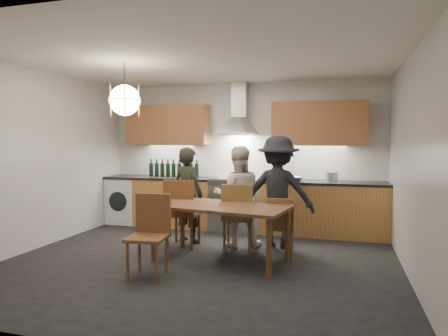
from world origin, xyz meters
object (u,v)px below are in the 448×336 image
(chair_back_left, at_px, (181,209))
(stock_pot, at_px, (332,177))
(person_mid, at_px, (238,196))
(mixing_bowl, at_px, (295,179))
(person_left, at_px, (188,195))
(chair_front, at_px, (150,229))
(dining_table, at_px, (220,211))
(person_right, at_px, (278,192))
(wine_bottles, at_px, (174,168))

(chair_back_left, distance_m, stock_pot, 2.55)
(person_mid, bearing_deg, mixing_bowl, -143.72)
(person_left, bearing_deg, chair_front, 115.74)
(person_left, bearing_deg, dining_table, 154.11)
(dining_table, xyz_separation_m, chair_front, (-0.63, -0.73, -0.11))
(person_mid, bearing_deg, chair_front, 49.46)
(chair_front, height_order, mixing_bowl, mixing_bowl)
(person_right, bearing_deg, chair_front, 51.25)
(person_left, bearing_deg, stock_pot, -132.40)
(chair_back_left, bearing_deg, person_right, -164.37)
(dining_table, xyz_separation_m, wine_bottles, (-1.47, 1.89, 0.41))
(dining_table, distance_m, stock_pot, 2.33)
(dining_table, bearing_deg, mixing_bowl, 76.75)
(stock_pot, bearing_deg, dining_table, -125.91)
(dining_table, bearing_deg, wine_bottles, 137.36)
(person_mid, bearing_deg, stock_pot, -159.09)
(person_mid, relative_size, mixing_bowl, 5.11)
(chair_front, distance_m, stock_pot, 3.30)
(mixing_bowl, bearing_deg, stock_pot, 4.32)
(dining_table, xyz_separation_m, mixing_bowl, (0.76, 1.82, 0.28))
(person_mid, height_order, mixing_bowl, person_mid)
(wine_bottles, bearing_deg, person_mid, -35.49)
(chair_back_left, relative_size, chair_front, 1.07)
(chair_front, relative_size, person_left, 0.64)
(person_mid, bearing_deg, wine_bottles, -52.88)
(person_mid, xyz_separation_m, wine_bottles, (-1.50, 1.07, 0.32))
(person_mid, height_order, wine_bottles, person_mid)
(chair_front, relative_size, person_right, 0.58)
(chair_front, xyz_separation_m, person_left, (-0.13, 1.54, 0.19))
(dining_table, relative_size, mixing_bowl, 6.43)
(chair_back_left, distance_m, person_left, 0.39)
(chair_back_left, relative_size, wine_bottles, 1.02)
(person_mid, xyz_separation_m, person_right, (0.59, 0.09, 0.07))
(chair_back_left, xyz_separation_m, person_left, (-0.03, 0.35, 0.16))
(chair_front, xyz_separation_m, wine_bottles, (-0.83, 2.62, 0.52))
(chair_front, bearing_deg, person_right, 47.13)
(person_right, height_order, mixing_bowl, person_right)
(person_mid, relative_size, stock_pot, 7.33)
(chair_front, distance_m, person_left, 1.56)
(chair_back_left, xyz_separation_m, person_right, (1.35, 0.45, 0.24))
(chair_back_left, relative_size, mixing_bowl, 3.47)
(chair_front, distance_m, mixing_bowl, 2.94)
(person_mid, bearing_deg, chair_back_left, 8.08)
(chair_back_left, distance_m, chair_front, 1.19)
(person_right, bearing_deg, chair_back_left, 17.13)
(chair_back_left, relative_size, person_left, 0.69)
(chair_front, distance_m, person_right, 2.08)
(person_left, distance_m, person_mid, 0.79)
(mixing_bowl, distance_m, stock_pot, 0.59)
(chair_front, bearing_deg, person_left, 89.03)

